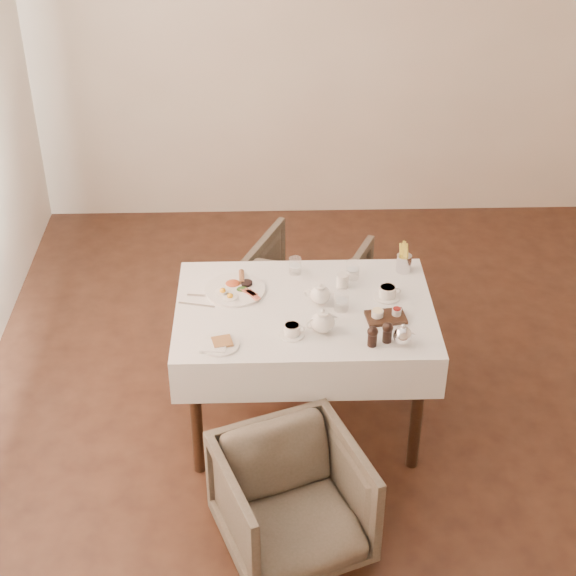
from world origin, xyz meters
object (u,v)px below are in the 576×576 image
at_px(armchair_near, 292,501).
at_px(teapot_centre, 320,293).
at_px(table, 304,326).
at_px(breakfast_plate, 235,289).
at_px(armchair_far, 307,288).

xyz_separation_m(armchair_near, teapot_centre, (0.17, 0.87, 0.53)).
height_order(table, teapot_centre, teapot_centre).
height_order(table, breakfast_plate, breakfast_plate).
bearing_deg(armchair_near, teapot_centre, 58.18).
bearing_deg(table, teapot_centre, 22.98).
bearing_deg(armchair_near, breakfast_plate, 83.40).
relative_size(table, armchair_far, 1.97).
bearing_deg(table, breakfast_plate, 155.30).
bearing_deg(breakfast_plate, table, -1.69).
distance_m(table, breakfast_plate, 0.40).
distance_m(armchair_near, breakfast_plate, 1.14).
xyz_separation_m(armchair_near, breakfast_plate, (-0.26, 1.00, 0.48)).
distance_m(armchair_near, teapot_centre, 1.03).
bearing_deg(armchair_far, breakfast_plate, 84.29).
distance_m(armchair_near, armchair_far, 1.71).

